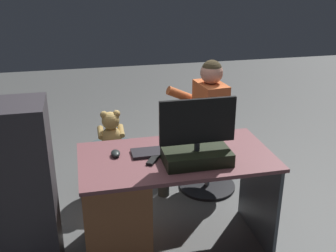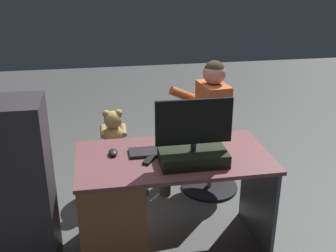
{
  "view_description": "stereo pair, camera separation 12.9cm",
  "coord_description": "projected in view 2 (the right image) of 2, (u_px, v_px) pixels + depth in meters",
  "views": [
    {
      "loc": [
        0.58,
        2.74,
        1.89
      ],
      "look_at": [
        -0.03,
        0.02,
        0.76
      ],
      "focal_mm": 43.63,
      "sensor_mm": 36.0,
      "label": 1
    },
    {
      "loc": [
        0.45,
        2.76,
        1.89
      ],
      "look_at": [
        -0.03,
        0.02,
        0.76
      ],
      "focal_mm": 43.63,
      "sensor_mm": 36.0,
      "label": 2
    }
  ],
  "objects": [
    {
      "name": "visitor_chair",
      "position": [
        210.0,
        162.0,
        3.57
      ],
      "size": [
        0.5,
        0.5,
        0.44
      ],
      "color": "black",
      "rests_on": "ground_plane"
    },
    {
      "name": "teddy_bear",
      "position": [
        113.0,
        129.0,
        3.41
      ],
      "size": [
        0.22,
        0.22,
        0.32
      ],
      "color": "tan",
      "rests_on": "office_chair_teddy"
    },
    {
      "name": "computer_mouse",
      "position": [
        113.0,
        152.0,
        2.66
      ],
      "size": [
        0.06,
        0.1,
        0.04
      ],
      "primitive_type": "ellipsoid",
      "color": "black",
      "rests_on": "desk"
    },
    {
      "name": "cup",
      "position": [
        202.0,
        135.0,
        2.84
      ],
      "size": [
        0.07,
        0.07,
        0.1
      ],
      "primitive_type": "cylinder",
      "color": "#3372BF",
      "rests_on": "desk"
    },
    {
      "name": "monitor",
      "position": [
        193.0,
        146.0,
        2.52
      ],
      "size": [
        0.47,
        0.24,
        0.42
      ],
      "color": "black",
      "rests_on": "desk"
    },
    {
      "name": "office_chair_teddy",
      "position": [
        115.0,
        166.0,
        3.53
      ],
      "size": [
        0.57,
        0.57,
        0.44
      ],
      "color": "black",
      "rests_on": "ground_plane"
    },
    {
      "name": "equipment_rack",
      "position": [
        15.0,
        191.0,
        2.51
      ],
      "size": [
        0.44,
        0.36,
        1.16
      ],
      "primitive_type": "cube",
      "color": "#332F34",
      "rests_on": "ground_plane"
    },
    {
      "name": "tv_remote",
      "position": [
        150.0,
        159.0,
        2.59
      ],
      "size": [
        0.12,
        0.15,
        0.02
      ],
      "primitive_type": "cube",
      "rotation": [
        0.0,
        0.0,
        -0.55
      ],
      "color": "black",
      "rests_on": "desk"
    },
    {
      "name": "person",
      "position": [
        202.0,
        118.0,
        3.41
      ],
      "size": [
        0.58,
        0.52,
        1.16
      ],
      "color": "#CF6434",
      "rests_on": "ground_plane"
    },
    {
      "name": "notebook_binder",
      "position": [
        180.0,
        154.0,
        2.66
      ],
      "size": [
        0.26,
        0.33,
        0.02
      ],
      "primitive_type": "cube",
      "rotation": [
        0.0,
        0.0,
        0.14
      ],
      "color": "beige",
      "rests_on": "desk"
    },
    {
      "name": "ground_plane",
      "position": [
        164.0,
        213.0,
        3.31
      ],
      "size": [
        10.0,
        10.0,
        0.0
      ],
      "primitive_type": "plane",
      "color": "#505150"
    },
    {
      "name": "keyboard",
      "position": [
        161.0,
        151.0,
        2.7
      ],
      "size": [
        0.42,
        0.14,
        0.02
      ],
      "primitive_type": "cube",
      "color": "black",
      "rests_on": "desk"
    },
    {
      "name": "desk",
      "position": [
        126.0,
        204.0,
        2.73
      ],
      "size": [
        1.26,
        0.68,
        0.72
      ],
      "color": "brown",
      "rests_on": "ground_plane"
    }
  ]
}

